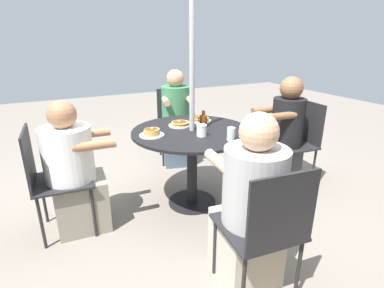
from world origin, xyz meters
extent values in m
plane|color=gray|center=(0.00, 0.00, 0.00)|extent=(12.00, 12.00, 0.00)
cylinder|color=black|center=(0.00, 0.00, 0.01)|extent=(0.46, 0.46, 0.01)
cylinder|color=black|center=(0.00, 0.00, 0.36)|extent=(0.10, 0.10, 0.72)
cylinder|color=black|center=(0.00, 0.00, 0.73)|extent=(1.09, 1.09, 0.02)
cylinder|color=#ADADB2|center=(0.00, 0.00, 1.24)|extent=(0.05, 0.05, 2.48)
cylinder|color=#232326|center=(-0.91, 0.27, 0.22)|extent=(0.02, 0.02, 0.45)
cylinder|color=#232326|center=(-0.94, -0.10, 0.22)|extent=(0.02, 0.02, 0.45)
cylinder|color=#232326|center=(-1.28, 0.30, 0.22)|extent=(0.02, 0.02, 0.45)
cylinder|color=#232326|center=(-1.31, -0.07, 0.22)|extent=(0.02, 0.02, 0.45)
cube|color=#232326|center=(-1.11, 0.10, 0.45)|extent=(0.48, 0.48, 0.02)
cube|color=#232326|center=(-1.32, 0.12, 0.68)|extent=(0.06, 0.42, 0.44)
cube|color=#3D3D42|center=(-1.00, 0.09, 0.22)|extent=(0.37, 0.34, 0.45)
cylinder|color=black|center=(-1.05, 0.09, 0.70)|extent=(0.32, 0.32, 0.51)
sphere|color=brown|center=(-1.05, 0.09, 1.06)|extent=(0.23, 0.23, 0.23)
cylinder|color=brown|center=(-0.85, 0.21, 0.82)|extent=(0.32, 0.10, 0.07)
cylinder|color=brown|center=(-0.87, -0.05, 0.82)|extent=(0.32, 0.10, 0.07)
cylinder|color=#232326|center=(-0.43, -0.84, 0.22)|extent=(0.02, 0.02, 0.45)
cylinder|color=#232326|center=(-0.07, -0.94, 0.22)|extent=(0.02, 0.02, 0.45)
cylinder|color=#232326|center=(-0.53, -1.20, 0.22)|extent=(0.02, 0.02, 0.45)
cylinder|color=#232326|center=(-0.17, -1.31, 0.22)|extent=(0.02, 0.02, 0.45)
cube|color=#232326|center=(-0.30, -1.07, 0.45)|extent=(0.55, 0.55, 0.02)
cube|color=#232326|center=(-0.36, -1.28, 0.68)|extent=(0.41, 0.13, 0.44)
cube|color=slate|center=(-0.27, -0.97, 0.22)|extent=(0.42, 0.44, 0.45)
cylinder|color=#38754C|center=(-0.28, -1.02, 0.71)|extent=(0.35, 0.35, 0.53)
sphere|color=tan|center=(-0.28, -1.02, 1.07)|extent=(0.21, 0.21, 0.21)
cylinder|color=tan|center=(-0.37, -0.80, 0.84)|extent=(0.15, 0.30, 0.07)
cylinder|color=tan|center=(-0.10, -0.88, 0.84)|extent=(0.15, 0.30, 0.07)
cylinder|color=#232326|center=(0.91, -0.25, 0.22)|extent=(0.02, 0.02, 0.45)
cylinder|color=#232326|center=(0.94, 0.13, 0.22)|extent=(0.02, 0.02, 0.45)
cylinder|color=#232326|center=(1.29, -0.27, 0.22)|extent=(0.02, 0.02, 0.45)
cylinder|color=#232326|center=(1.31, 0.10, 0.22)|extent=(0.02, 0.02, 0.45)
cube|color=#232326|center=(1.11, -0.07, 0.45)|extent=(0.47, 0.47, 0.02)
cube|color=#232326|center=(1.32, -0.09, 0.68)|extent=(0.05, 0.42, 0.44)
cube|color=gray|center=(0.99, -0.07, 0.22)|extent=(0.43, 0.39, 0.45)
cylinder|color=white|center=(1.05, -0.07, 0.67)|extent=(0.39, 0.39, 0.45)
sphere|color=#A3704C|center=(1.05, -0.07, 0.99)|extent=(0.22, 0.22, 0.22)
cylinder|color=#A3704C|center=(0.85, -0.21, 0.77)|extent=(0.32, 0.09, 0.07)
cylinder|color=#A3704C|center=(0.87, 0.10, 0.77)|extent=(0.32, 0.09, 0.07)
cylinder|color=#232326|center=(0.28, 0.90, 0.22)|extent=(0.02, 0.02, 0.45)
cylinder|color=#232326|center=(-0.10, 0.94, 0.22)|extent=(0.02, 0.02, 0.45)
cylinder|color=#232326|center=(0.32, 1.28, 0.22)|extent=(0.02, 0.02, 0.45)
cylinder|color=#232326|center=(-0.06, 1.31, 0.22)|extent=(0.02, 0.02, 0.45)
cube|color=#232326|center=(0.11, 1.11, 0.45)|extent=(0.48, 0.48, 0.02)
cube|color=#232326|center=(0.13, 1.32, 0.68)|extent=(0.42, 0.06, 0.44)
cube|color=beige|center=(0.10, 0.99, 0.22)|extent=(0.40, 0.44, 0.45)
cylinder|color=#B2B2B2|center=(0.10, 1.05, 0.69)|extent=(0.38, 0.38, 0.49)
sphere|color=#DBA884|center=(0.10, 1.05, 1.04)|extent=(0.23, 0.23, 0.23)
cylinder|color=#DBA884|center=(0.24, 0.85, 0.81)|extent=(0.10, 0.29, 0.07)
cylinder|color=#DBA884|center=(-0.07, 0.88, 0.81)|extent=(0.10, 0.29, 0.07)
cylinder|color=white|center=(0.04, -0.18, 0.75)|extent=(0.21, 0.21, 0.01)
cylinder|color=#BC8947|center=(0.04, -0.17, 0.76)|extent=(0.17, 0.17, 0.01)
cylinder|color=#BC8947|center=(0.04, -0.18, 0.77)|extent=(0.16, 0.16, 0.01)
cylinder|color=#BC8947|center=(0.04, -0.17, 0.78)|extent=(0.17, 0.17, 0.01)
ellipsoid|color=brown|center=(0.04, -0.18, 0.78)|extent=(0.13, 0.12, 0.00)
cube|color=#F4E084|center=(0.04, -0.19, 0.79)|extent=(0.03, 0.03, 0.01)
cylinder|color=white|center=(0.38, -0.01, 0.75)|extent=(0.21, 0.21, 0.01)
cylinder|color=#BC8947|center=(0.38, -0.01, 0.76)|extent=(0.14, 0.14, 0.01)
cylinder|color=#BC8947|center=(0.38, -0.01, 0.77)|extent=(0.14, 0.14, 0.01)
cylinder|color=#BC8947|center=(0.38, -0.01, 0.78)|extent=(0.14, 0.14, 0.01)
cylinder|color=#BC8947|center=(0.37, -0.01, 0.80)|extent=(0.13, 0.13, 0.01)
ellipsoid|color=brown|center=(0.38, -0.01, 0.80)|extent=(0.11, 0.10, 0.00)
cube|color=#F4E084|center=(0.37, -0.01, 0.81)|extent=(0.03, 0.03, 0.01)
cylinder|color=white|center=(-0.21, -0.23, 0.75)|extent=(0.21, 0.21, 0.01)
cylinder|color=#BC8947|center=(-0.20, -0.23, 0.76)|extent=(0.16, 0.16, 0.01)
cylinder|color=#BC8947|center=(-0.21, -0.23, 0.77)|extent=(0.16, 0.16, 0.01)
cylinder|color=#BC8947|center=(-0.21, -0.23, 0.78)|extent=(0.16, 0.16, 0.01)
ellipsoid|color=brown|center=(-0.21, -0.23, 0.78)|extent=(0.12, 0.11, 0.00)
cube|color=#F4E084|center=(-0.21, -0.23, 0.79)|extent=(0.02, 0.02, 0.01)
cylinder|color=brown|center=(-0.15, -0.06, 0.80)|extent=(0.07, 0.07, 0.11)
cylinder|color=brown|center=(-0.15, -0.06, 0.87)|extent=(0.03, 0.03, 0.05)
torus|color=brown|center=(-0.12, -0.06, 0.81)|extent=(0.05, 0.01, 0.05)
cylinder|color=white|center=(0.00, 0.18, 0.79)|extent=(0.08, 0.08, 0.09)
cylinder|color=white|center=(0.00, 0.18, 0.84)|extent=(0.09, 0.09, 0.01)
cylinder|color=silver|center=(-0.16, 0.38, 0.80)|extent=(0.07, 0.07, 0.11)
camera|label=1|loc=(1.15, 2.31, 1.55)|focal=28.00mm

